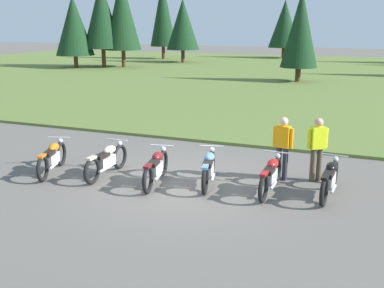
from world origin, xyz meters
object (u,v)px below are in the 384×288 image
(motorcycle_black, at_px, (330,179))
(rider_with_back_turned, at_px, (283,145))
(motorcycle_orange, at_px, (52,158))
(motorcycle_cream, at_px, (107,160))
(motorcycle_red, at_px, (271,175))
(motorcycle_sky_blue, at_px, (209,168))
(motorcycle_maroon, at_px, (156,167))
(rider_near_row_end, at_px, (317,146))

(motorcycle_black, bearing_deg, rider_with_back_turned, 148.75)
(motorcycle_orange, distance_m, motorcycle_cream, 1.55)
(motorcycle_red, relative_size, motorcycle_black, 1.00)
(motorcycle_orange, height_order, motorcycle_red, same)
(rider_with_back_turned, bearing_deg, motorcycle_orange, -163.25)
(motorcycle_black, bearing_deg, motorcycle_sky_blue, -174.23)
(motorcycle_sky_blue, relative_size, motorcycle_black, 0.98)
(motorcycle_maroon, xyz_separation_m, motorcycle_black, (4.19, 0.73, 0.00))
(motorcycle_orange, height_order, motorcycle_sky_blue, same)
(motorcycle_maroon, xyz_separation_m, rider_near_row_end, (3.74, 1.73, 0.51))
(motorcycle_cream, height_order, motorcycle_red, same)
(motorcycle_black, relative_size, rider_with_back_turned, 1.26)
(motorcycle_red, bearing_deg, motorcycle_maroon, -170.59)
(motorcycle_maroon, bearing_deg, motorcycle_black, 9.95)
(motorcycle_orange, distance_m, motorcycle_sky_blue, 4.33)
(motorcycle_orange, xyz_separation_m, motorcycle_red, (5.86, 0.73, 0.00))
(motorcycle_maroon, bearing_deg, motorcycle_orange, -175.03)
(motorcycle_sky_blue, height_order, motorcycle_black, same)
(motorcycle_maroon, xyz_separation_m, rider_with_back_turned, (2.90, 1.52, 0.51))
(motorcycle_sky_blue, bearing_deg, motorcycle_maroon, -160.82)
(motorcycle_cream, height_order, rider_near_row_end, rider_near_row_end)
(motorcycle_cream, height_order, rider_with_back_turned, rider_with_back_turned)
(motorcycle_cream, relative_size, motorcycle_black, 1.00)
(motorcycle_cream, relative_size, rider_near_row_end, 1.26)
(motorcycle_maroon, bearing_deg, motorcycle_sky_blue, 19.18)
(motorcycle_red, height_order, motorcycle_black, same)
(motorcycle_orange, relative_size, motorcycle_sky_blue, 0.98)
(motorcycle_sky_blue, height_order, rider_near_row_end, rider_near_row_end)
(motorcycle_red, height_order, rider_with_back_turned, rider_with_back_turned)
(motorcycle_orange, height_order, rider_near_row_end, rider_near_row_end)
(rider_with_back_turned, bearing_deg, motorcycle_maroon, -152.36)
(motorcycle_sky_blue, xyz_separation_m, rider_near_row_end, (2.48, 1.29, 0.51))
(motorcycle_maroon, relative_size, rider_near_row_end, 1.25)
(motorcycle_orange, bearing_deg, motorcycle_black, 7.87)
(motorcycle_red, xyz_separation_m, rider_with_back_turned, (0.05, 1.05, 0.51))
(motorcycle_red, bearing_deg, motorcycle_sky_blue, -178.81)
(motorcycle_cream, xyz_separation_m, motorcycle_red, (4.35, 0.39, 0.00))
(motorcycle_sky_blue, distance_m, rider_with_back_turned, 2.03)
(motorcycle_sky_blue, height_order, motorcycle_red, same)
(motorcycle_orange, height_order, rider_with_back_turned, rider_with_back_turned)
(rider_near_row_end, bearing_deg, motorcycle_black, -65.71)
(motorcycle_cream, xyz_separation_m, motorcycle_maroon, (1.51, -0.08, 0.00))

